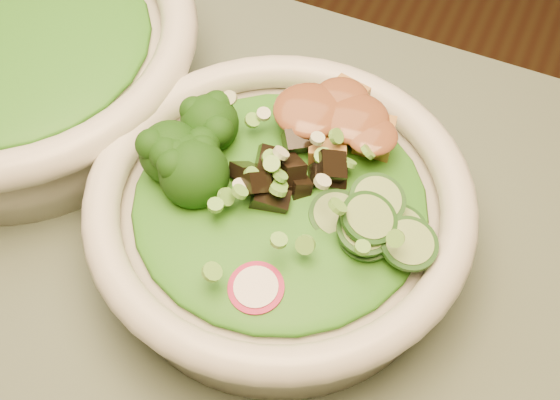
% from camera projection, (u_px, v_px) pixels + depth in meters
% --- Properties ---
extents(salad_bowl, '(0.25, 0.25, 0.07)m').
position_uv_depth(salad_bowl, '(280.00, 217.00, 0.51)').
color(salad_bowl, beige).
rests_on(salad_bowl, dining_table).
extents(side_bowl, '(0.29, 0.29, 0.08)m').
position_uv_depth(side_bowl, '(12.00, 56.00, 0.59)').
color(side_bowl, beige).
rests_on(side_bowl, dining_table).
extents(lettuce_bed, '(0.19, 0.19, 0.02)m').
position_uv_depth(lettuce_bed, '(280.00, 199.00, 0.50)').
color(lettuce_bed, '#1E6B16').
rests_on(lettuce_bed, salad_bowl).
extents(side_lettuce, '(0.19, 0.19, 0.02)m').
position_uv_depth(side_lettuce, '(4.00, 36.00, 0.58)').
color(side_lettuce, '#1E6B16').
rests_on(side_lettuce, side_bowl).
extents(broccoli_florets, '(0.08, 0.08, 0.04)m').
position_uv_depth(broccoli_florets, '(200.00, 151.00, 0.50)').
color(broccoli_florets, black).
rests_on(broccoli_florets, salad_bowl).
extents(radish_slices, '(0.11, 0.05, 0.02)m').
position_uv_depth(radish_slices, '(231.00, 271.00, 0.46)').
color(radish_slices, maroon).
rests_on(radish_slices, salad_bowl).
extents(cucumber_slices, '(0.07, 0.07, 0.03)m').
position_uv_depth(cucumber_slices, '(366.00, 232.00, 0.47)').
color(cucumber_slices, '#85AC60').
rests_on(cucumber_slices, salad_bowl).
extents(mushroom_heap, '(0.07, 0.07, 0.04)m').
position_uv_depth(mushroom_heap, '(289.00, 175.00, 0.49)').
color(mushroom_heap, black).
rests_on(mushroom_heap, salad_bowl).
extents(tofu_cubes, '(0.09, 0.07, 0.03)m').
position_uv_depth(tofu_cubes, '(327.00, 128.00, 0.52)').
color(tofu_cubes, '#A27136').
rests_on(tofu_cubes, salad_bowl).
extents(peanut_sauce, '(0.07, 0.05, 0.01)m').
position_uv_depth(peanut_sauce, '(328.00, 116.00, 0.51)').
color(peanut_sauce, brown).
rests_on(peanut_sauce, tofu_cubes).
extents(scallion_garnish, '(0.18, 0.18, 0.02)m').
position_uv_depth(scallion_garnish, '(280.00, 178.00, 0.48)').
color(scallion_garnish, '#64AA3C').
rests_on(scallion_garnish, salad_bowl).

